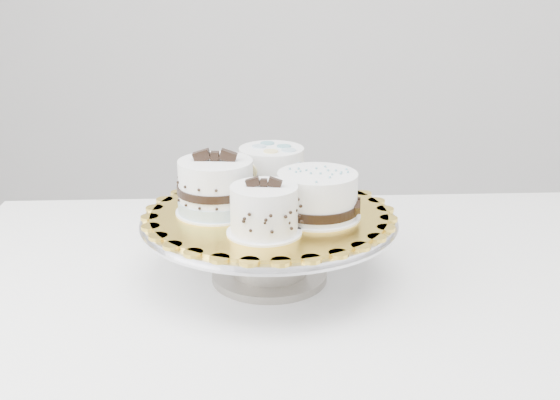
# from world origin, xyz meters

# --- Properties ---
(table) EXTENTS (1.29, 0.97, 0.75)m
(table) POSITION_xyz_m (-0.03, 0.10, 0.67)
(table) COLOR white
(table) RESTS_ON floor
(cake_stand) EXTENTS (0.39, 0.39, 0.11)m
(cake_stand) POSITION_xyz_m (-0.08, 0.09, 0.82)
(cake_stand) COLOR gray
(cake_stand) RESTS_ON table
(cake_board) EXTENTS (0.39, 0.39, 0.01)m
(cake_board) POSITION_xyz_m (-0.08, 0.09, 0.86)
(cake_board) COLOR gold
(cake_board) RESTS_ON cake_stand
(cake_swirl) EXTENTS (0.11, 0.11, 0.08)m
(cake_swirl) POSITION_xyz_m (-0.07, 0.01, 0.89)
(cake_swirl) COLOR white
(cake_swirl) RESTS_ON cake_board
(cake_banded) EXTENTS (0.12, 0.12, 0.10)m
(cake_banded) POSITION_xyz_m (-0.16, 0.08, 0.90)
(cake_banded) COLOR white
(cake_banded) RESTS_ON cake_board
(cake_dots) EXTENTS (0.14, 0.14, 0.08)m
(cake_dots) POSITION_xyz_m (-0.09, 0.18, 0.90)
(cake_dots) COLOR white
(cake_dots) RESTS_ON cake_board
(cake_ribbon) EXTENTS (0.14, 0.13, 0.07)m
(cake_ribbon) POSITION_xyz_m (-0.00, 0.08, 0.89)
(cake_ribbon) COLOR white
(cake_ribbon) RESTS_ON cake_board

